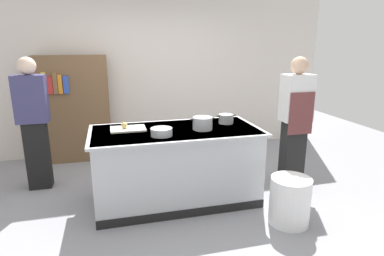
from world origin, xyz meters
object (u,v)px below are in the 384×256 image
object	(u,v)px
onion	(124,125)
person_guest	(34,121)
mixing_bowl	(162,132)
sauce_pan	(226,119)
person_chef	(295,120)
stock_pot	(203,123)
trash_bin	(290,201)
bookshelf	(74,109)

from	to	relation	value
onion	person_guest	size ratio (longest dim) A/B	0.04
person_guest	mixing_bowl	bearing A→B (deg)	73.08
sauce_pan	person_guest	bearing A→B (deg)	163.79
onion	person_chef	world-z (taller)	person_chef
onion	sauce_pan	bearing A→B (deg)	0.27
stock_pot	mixing_bowl	world-z (taller)	stock_pot
trash_bin	person_guest	size ratio (longest dim) A/B	0.30
onion	sauce_pan	size ratio (longest dim) A/B	0.30
person_guest	person_chef	bearing A→B (deg)	94.44
mixing_bowl	stock_pot	bearing A→B (deg)	15.13
mixing_bowl	person_chef	size ratio (longest dim) A/B	0.14
person_chef	person_guest	distance (m)	3.37
person_guest	stock_pot	bearing A→B (deg)	83.70
sauce_pan	person_guest	world-z (taller)	person_guest
sauce_pan	mixing_bowl	size ratio (longest dim) A/B	1.05
bookshelf	person_guest	bearing A→B (deg)	-112.19
onion	mixing_bowl	distance (m)	0.51
sauce_pan	trash_bin	bearing A→B (deg)	-68.10
sauce_pan	mixing_bowl	bearing A→B (deg)	-158.49
sauce_pan	trash_bin	xyz separation A→B (m)	(0.38, -0.96, -0.70)
onion	person_guest	distance (m)	1.30
sauce_pan	person_guest	xyz separation A→B (m)	(-2.36, 0.69, -0.05)
mixing_bowl	person_guest	xyz separation A→B (m)	(-1.48, 1.03, -0.03)
onion	person_chef	xyz separation A→B (m)	(2.18, -0.09, -0.04)
trash_bin	person_chef	size ratio (longest dim) A/B	0.30
person_chef	stock_pot	bearing A→B (deg)	82.77
person_chef	bookshelf	distance (m)	3.38
trash_bin	bookshelf	world-z (taller)	bookshelf
sauce_pan	person_chef	bearing A→B (deg)	-6.06
stock_pot	sauce_pan	bearing A→B (deg)	29.44
trash_bin	person_guest	distance (m)	3.26
stock_pot	person_chef	distance (m)	1.30
mixing_bowl	person_guest	bearing A→B (deg)	145.20
person_chef	mixing_bowl	bearing A→B (deg)	85.73
trash_bin	person_chef	world-z (taller)	person_chef
trash_bin	stock_pot	bearing A→B (deg)	135.16
onion	bookshelf	xyz separation A→B (m)	(-0.70, 1.67, -0.10)
person_guest	sauce_pan	bearing A→B (deg)	91.67
bookshelf	mixing_bowl	bearing A→B (deg)	-61.71
stock_pot	mixing_bowl	size ratio (longest dim) A/B	1.25
trash_bin	person_chef	distance (m)	1.21
onion	bookshelf	distance (m)	1.82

